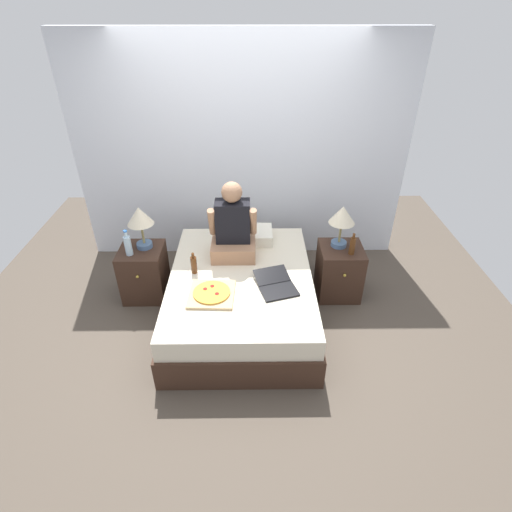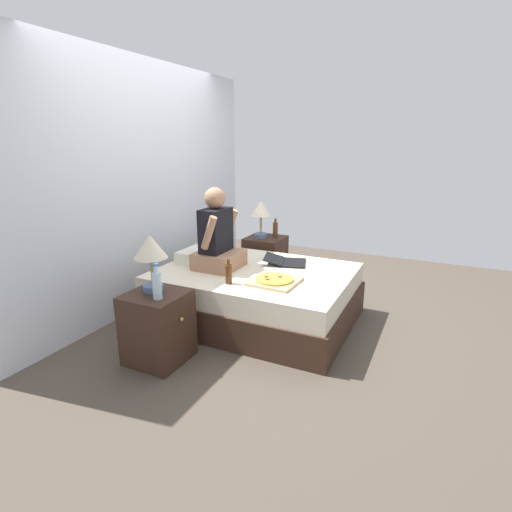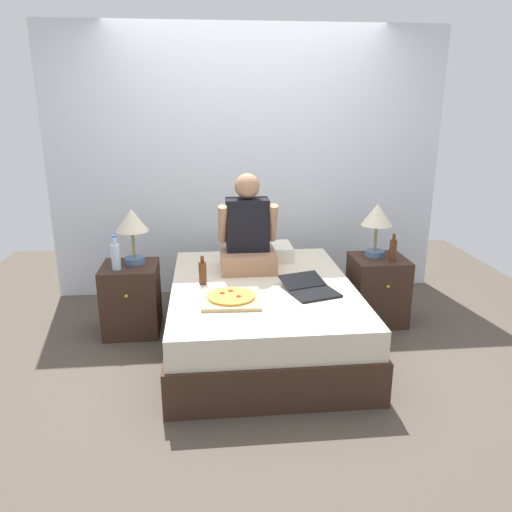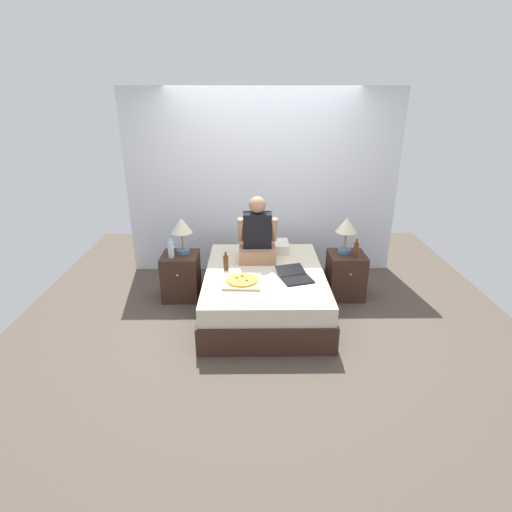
{
  "view_description": "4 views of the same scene",
  "coord_description": "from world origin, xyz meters",
  "px_view_note": "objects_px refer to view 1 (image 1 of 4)",
  "views": [
    {
      "loc": [
        0.11,
        -3.08,
        2.75
      ],
      "look_at": [
        0.15,
        0.02,
        0.71
      ],
      "focal_mm": 28.0,
      "sensor_mm": 36.0,
      "label": 1
    },
    {
      "loc": [
        -3.29,
        -1.59,
        1.71
      ],
      "look_at": [
        -0.05,
        -0.03,
        0.66
      ],
      "focal_mm": 28.0,
      "sensor_mm": 36.0,
      "label": 2
    },
    {
      "loc": [
        -0.4,
        -3.5,
        1.82
      ],
      "look_at": [
        -0.05,
        -0.03,
        0.74
      ],
      "focal_mm": 35.0,
      "sensor_mm": 36.0,
      "label": 3
    },
    {
      "loc": [
        -0.14,
        -4.18,
        2.38
      ],
      "look_at": [
        -0.1,
        -0.12,
        0.74
      ],
      "focal_mm": 28.0,
      "sensor_mm": 36.0,
      "label": 4
    }
  ],
  "objects_px": {
    "water_bottle": "(128,245)",
    "laptop": "(277,286)",
    "nightstand_left": "(144,272)",
    "nightstand_right": "(339,271)",
    "lamp_on_right_nightstand": "(342,218)",
    "lamp_on_left_nightstand": "(140,219)",
    "beer_bottle": "(352,245)",
    "beer_bottle_on_bed": "(194,265)",
    "pizza_box": "(212,294)",
    "bed": "(241,296)",
    "person_seated": "(233,229)"
  },
  "relations": [
    {
      "from": "bed",
      "to": "pizza_box",
      "type": "distance_m",
      "value": 0.48
    },
    {
      "from": "lamp_on_right_nightstand",
      "to": "beer_bottle_on_bed",
      "type": "height_order",
      "value": "lamp_on_right_nightstand"
    },
    {
      "from": "nightstand_right",
      "to": "lamp_on_right_nightstand",
      "type": "xyz_separation_m",
      "value": [
        -0.03,
        0.05,
        0.61
      ]
    },
    {
      "from": "bed",
      "to": "beer_bottle",
      "type": "distance_m",
      "value": 1.21
    },
    {
      "from": "water_bottle",
      "to": "beer_bottle",
      "type": "xyz_separation_m",
      "value": [
        2.22,
        -0.01,
        -0.02
      ]
    },
    {
      "from": "nightstand_left",
      "to": "nightstand_right",
      "type": "relative_size",
      "value": 1.0
    },
    {
      "from": "lamp_on_left_nightstand",
      "to": "person_seated",
      "type": "bearing_deg",
      "value": -2.53
    },
    {
      "from": "lamp_on_right_nightstand",
      "to": "laptop",
      "type": "xyz_separation_m",
      "value": [
        -0.67,
        -0.62,
        -0.37
      ]
    },
    {
      "from": "lamp_on_right_nightstand",
      "to": "beer_bottle",
      "type": "height_order",
      "value": "lamp_on_right_nightstand"
    },
    {
      "from": "bed",
      "to": "beer_bottle_on_bed",
      "type": "bearing_deg",
      "value": 174.35
    },
    {
      "from": "bed",
      "to": "pizza_box",
      "type": "relative_size",
      "value": 4.43
    },
    {
      "from": "water_bottle",
      "to": "beer_bottle_on_bed",
      "type": "relative_size",
      "value": 1.25
    },
    {
      "from": "water_bottle",
      "to": "nightstand_right",
      "type": "distance_m",
      "value": 2.18
    },
    {
      "from": "bed",
      "to": "person_seated",
      "type": "bearing_deg",
      "value": 101.86
    },
    {
      "from": "bed",
      "to": "beer_bottle_on_bed",
      "type": "height_order",
      "value": "beer_bottle_on_bed"
    },
    {
      "from": "bed",
      "to": "lamp_on_right_nightstand",
      "type": "xyz_separation_m",
      "value": [
        1.0,
        0.41,
        0.65
      ]
    },
    {
      "from": "lamp_on_right_nightstand",
      "to": "pizza_box",
      "type": "relative_size",
      "value": 1.08
    },
    {
      "from": "nightstand_left",
      "to": "lamp_on_left_nightstand",
      "type": "bearing_deg",
      "value": 51.37
    },
    {
      "from": "water_bottle",
      "to": "lamp_on_right_nightstand",
      "type": "bearing_deg",
      "value": 3.79
    },
    {
      "from": "lamp_on_left_nightstand",
      "to": "pizza_box",
      "type": "xyz_separation_m",
      "value": [
        0.74,
        -0.72,
        -0.37
      ]
    },
    {
      "from": "bed",
      "to": "nightstand_left",
      "type": "relative_size",
      "value": 3.24
    },
    {
      "from": "lamp_on_left_nightstand",
      "to": "laptop",
      "type": "relative_size",
      "value": 0.92
    },
    {
      "from": "lamp_on_right_nightstand",
      "to": "pizza_box",
      "type": "xyz_separation_m",
      "value": [
        -1.25,
        -0.72,
        -0.37
      ]
    },
    {
      "from": "laptop",
      "to": "beer_bottle_on_bed",
      "type": "relative_size",
      "value": 2.22
    },
    {
      "from": "lamp_on_left_nightstand",
      "to": "lamp_on_right_nightstand",
      "type": "relative_size",
      "value": 1.0
    },
    {
      "from": "water_bottle",
      "to": "nightstand_right",
      "type": "bearing_deg",
      "value": 2.4
    },
    {
      "from": "person_seated",
      "to": "beer_bottle_on_bed",
      "type": "bearing_deg",
      "value": -138.18
    },
    {
      "from": "lamp_on_left_nightstand",
      "to": "beer_bottle",
      "type": "relative_size",
      "value": 1.96
    },
    {
      "from": "nightstand_right",
      "to": "nightstand_left",
      "type": "bearing_deg",
      "value": 180.0
    },
    {
      "from": "person_seated",
      "to": "nightstand_left",
      "type": "bearing_deg",
      "value": -179.42
    },
    {
      "from": "nightstand_left",
      "to": "nightstand_right",
      "type": "height_order",
      "value": "same"
    },
    {
      "from": "water_bottle",
      "to": "laptop",
      "type": "xyz_separation_m",
      "value": [
        1.44,
        -0.48,
        -0.15
      ]
    },
    {
      "from": "nightstand_right",
      "to": "laptop",
      "type": "relative_size",
      "value": 1.17
    },
    {
      "from": "nightstand_right",
      "to": "beer_bottle_on_bed",
      "type": "distance_m",
      "value": 1.54
    },
    {
      "from": "water_bottle",
      "to": "laptop",
      "type": "distance_m",
      "value": 1.53
    },
    {
      "from": "water_bottle",
      "to": "beer_bottle",
      "type": "distance_m",
      "value": 2.22
    },
    {
      "from": "nightstand_left",
      "to": "laptop",
      "type": "xyz_separation_m",
      "value": [
        1.36,
        -0.57,
        0.24
      ]
    },
    {
      "from": "bed",
      "to": "laptop",
      "type": "xyz_separation_m",
      "value": [
        0.33,
        -0.2,
        0.28
      ]
    },
    {
      "from": "bed",
      "to": "pizza_box",
      "type": "bearing_deg",
      "value": -129.21
    },
    {
      "from": "nightstand_right",
      "to": "laptop",
      "type": "bearing_deg",
      "value": -141.14
    },
    {
      "from": "lamp_on_left_nightstand",
      "to": "lamp_on_right_nightstand",
      "type": "bearing_deg",
      "value": 0.0
    },
    {
      "from": "nightstand_left",
      "to": "beer_bottle",
      "type": "bearing_deg",
      "value": -2.68
    },
    {
      "from": "pizza_box",
      "to": "lamp_on_left_nightstand",
      "type": "bearing_deg",
      "value": 135.85
    },
    {
      "from": "laptop",
      "to": "pizza_box",
      "type": "height_order",
      "value": "laptop"
    },
    {
      "from": "nightstand_right",
      "to": "lamp_on_right_nightstand",
      "type": "distance_m",
      "value": 0.61
    },
    {
      "from": "nightstand_left",
      "to": "beer_bottle",
      "type": "xyz_separation_m",
      "value": [
        2.14,
        -0.1,
        0.38
      ]
    },
    {
      "from": "laptop",
      "to": "person_seated",
      "type": "bearing_deg",
      "value": 125.34
    },
    {
      "from": "pizza_box",
      "to": "person_seated",
      "type": "bearing_deg",
      "value": 75.73
    },
    {
      "from": "nightstand_left",
      "to": "lamp_on_right_nightstand",
      "type": "relative_size",
      "value": 1.27
    },
    {
      "from": "laptop",
      "to": "water_bottle",
      "type": "bearing_deg",
      "value": 161.74
    }
  ]
}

